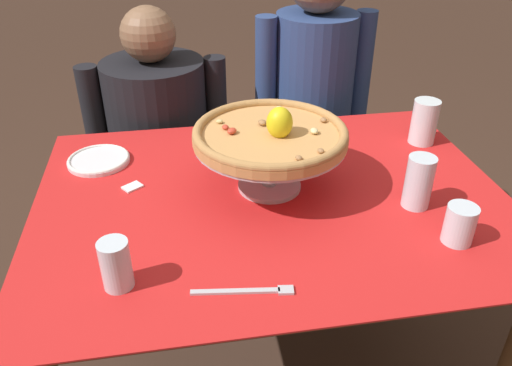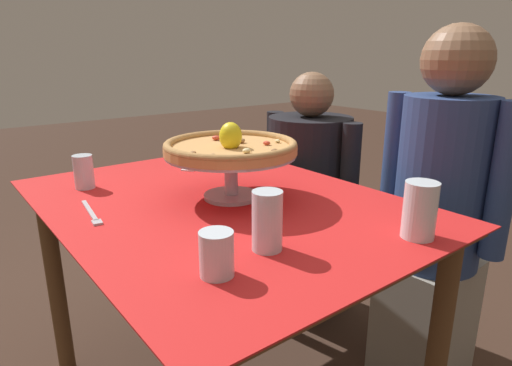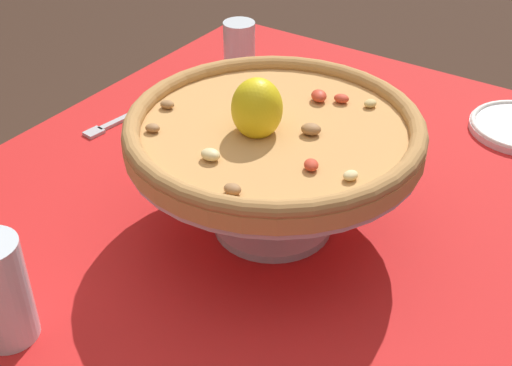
% 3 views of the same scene
% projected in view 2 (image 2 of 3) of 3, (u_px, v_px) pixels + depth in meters
% --- Properties ---
extents(dining_table, '(1.23, 0.92, 0.77)m').
position_uv_depth(dining_table, '(220.00, 235.00, 1.35)').
color(dining_table, brown).
rests_on(dining_table, ground).
extents(pizza_stand, '(0.39, 0.39, 0.14)m').
position_uv_depth(pizza_stand, '(231.00, 165.00, 1.31)').
color(pizza_stand, '#B7B7C1').
rests_on(pizza_stand, dining_table).
extents(pizza, '(0.40, 0.40, 0.10)m').
position_uv_depth(pizza, '(231.00, 146.00, 1.30)').
color(pizza, tan).
rests_on(pizza, pizza_stand).
extents(water_glass_side_right, '(0.07, 0.07, 0.14)m').
position_uv_depth(water_glass_side_right, '(267.00, 225.00, 0.98)').
color(water_glass_side_right, silver).
rests_on(water_glass_side_right, dining_table).
extents(water_glass_back_right, '(0.08, 0.08, 0.14)m').
position_uv_depth(water_glass_back_right, '(419.00, 214.00, 1.04)').
color(water_glass_back_right, silver).
rests_on(water_glass_back_right, dining_table).
extents(water_glass_front_left, '(0.06, 0.06, 0.11)m').
position_uv_depth(water_glass_front_left, '(84.00, 174.00, 1.43)').
color(water_glass_front_left, silver).
rests_on(water_glass_front_left, dining_table).
extents(water_glass_front_right, '(0.07, 0.07, 0.09)m').
position_uv_depth(water_glass_front_right, '(217.00, 257.00, 0.87)').
color(water_glass_front_right, silver).
rests_on(water_glass_front_right, dining_table).
extents(side_plate, '(0.18, 0.18, 0.02)m').
position_uv_depth(side_plate, '(210.00, 157.00, 1.82)').
color(side_plate, white).
rests_on(side_plate, dining_table).
extents(dinner_fork, '(0.21, 0.05, 0.01)m').
position_uv_depth(dinner_fork, '(91.00, 213.00, 1.21)').
color(dinner_fork, '#B7B7C1').
rests_on(dinner_fork, dining_table).
extents(sugar_packet, '(0.06, 0.06, 0.00)m').
position_uv_depth(sugar_packet, '(189.00, 170.00, 1.66)').
color(sugar_packet, white).
rests_on(sugar_packet, dining_table).
extents(diner_left, '(0.53, 0.39, 1.11)m').
position_uv_depth(diner_left, '(308.00, 199.00, 2.01)').
color(diner_left, black).
rests_on(diner_left, ground).
extents(diner_right, '(0.46, 0.34, 1.28)m').
position_uv_depth(diner_right, '(436.00, 223.00, 1.56)').
color(diner_right, gray).
rests_on(diner_right, ground).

